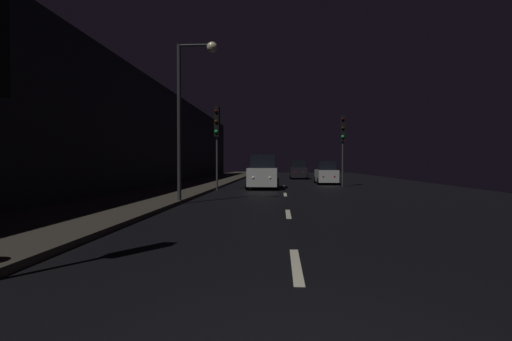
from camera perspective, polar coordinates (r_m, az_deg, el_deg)
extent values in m
cube|color=black|center=(27.75, 4.28, -2.43)|extent=(25.59, 84.00, 0.02)
cube|color=#38332B|center=(28.45, -9.13, -2.18)|extent=(4.40, 84.00, 0.15)
cube|color=black|center=(25.86, -16.55, 5.46)|extent=(0.80, 63.00, 7.37)
cube|color=beige|center=(6.42, 6.15, -14.16)|extent=(0.16, 2.20, 0.01)
cube|color=beige|center=(12.59, 4.94, -6.62)|extent=(0.16, 2.20, 0.01)
cube|color=beige|center=(20.33, 4.48, -3.67)|extent=(0.16, 2.20, 0.01)
cube|color=beige|center=(27.33, 4.29, -2.45)|extent=(0.16, 2.20, 0.01)
cylinder|color=#38383A|center=(28.08, 13.08, 0.99)|extent=(0.12, 0.12, 3.32)
cube|color=black|center=(28.19, 13.10, 6.30)|extent=(0.35, 0.38, 1.90)
sphere|color=black|center=(28.08, 13.12, 7.62)|extent=(0.22, 0.22, 0.22)
sphere|color=black|center=(28.01, 13.11, 6.33)|extent=(0.22, 0.22, 0.22)
sphere|color=#19D84C|center=(27.96, 13.11, 5.04)|extent=(0.22, 0.22, 0.22)
cylinder|color=#38383A|center=(23.90, -5.97, 1.08)|extent=(0.12, 0.12, 3.39)
cube|color=black|center=(24.04, -5.98, 7.40)|extent=(0.33, 0.37, 1.90)
sphere|color=black|center=(23.95, -6.10, 8.95)|extent=(0.22, 0.22, 0.22)
sphere|color=black|center=(23.87, -6.09, 7.44)|extent=(0.22, 0.22, 0.22)
sphere|color=#19D84C|center=(23.81, -6.09, 5.93)|extent=(0.22, 0.22, 0.22)
cylinder|color=#2D2D30|center=(16.04, -11.65, 6.92)|extent=(0.16, 0.16, 6.66)
cylinder|color=#2D2D30|center=(16.53, -9.24, 18.36)|extent=(1.40, 0.10, 0.10)
sphere|color=beige|center=(16.37, -6.72, 18.18)|extent=(0.44, 0.44, 0.44)
cube|color=silver|center=(25.14, 1.11, -0.92)|extent=(1.89, 4.41, 1.15)
cube|color=black|center=(25.28, 1.13, 1.40)|extent=(1.61, 2.20, 0.88)
cylinder|color=black|center=(23.59, 3.19, -2.21)|extent=(0.23, 0.67, 0.67)
cylinder|color=black|center=(23.68, -1.30, -2.20)|extent=(0.23, 0.67, 0.67)
cylinder|color=black|center=(26.67, 3.25, -1.83)|extent=(0.23, 0.67, 0.67)
cylinder|color=black|center=(26.75, -0.72, -1.82)|extent=(0.23, 0.67, 0.67)
sphere|color=white|center=(22.96, 2.16, -1.11)|extent=(0.19, 0.19, 0.19)
sphere|color=white|center=(23.01, -0.43, -1.10)|extent=(0.19, 0.19, 0.19)
sphere|color=red|center=(27.27, 2.41, -0.76)|extent=(0.19, 0.19, 0.19)
sphere|color=red|center=(27.32, 0.23, -0.76)|extent=(0.19, 0.19, 0.19)
cube|color=silver|center=(31.18, 10.66, -0.80)|extent=(1.57, 3.67, 0.96)
cube|color=black|center=(31.03, 10.69, 0.76)|extent=(1.34, 1.84, 0.73)
cylinder|color=black|center=(32.39, 9.02, -1.42)|extent=(0.19, 0.56, 0.56)
cylinder|color=black|center=(32.57, 11.73, -1.42)|extent=(0.19, 0.56, 0.56)
cylinder|color=black|center=(29.83, 9.48, -1.64)|extent=(0.19, 0.56, 0.56)
cylinder|color=black|center=(30.03, 12.41, -1.63)|extent=(0.19, 0.56, 0.56)
sphere|color=slate|center=(32.92, 9.53, -0.69)|extent=(0.16, 0.16, 0.16)
sphere|color=slate|center=(33.02, 11.03, -0.69)|extent=(0.16, 0.16, 0.16)
sphere|color=red|center=(29.34, 10.24, -0.91)|extent=(0.16, 0.16, 0.16)
sphere|color=red|center=(29.45, 11.91, -0.91)|extent=(0.16, 0.16, 0.16)
cube|color=black|center=(41.13, 6.47, -0.25)|extent=(1.71, 3.99, 1.04)
cube|color=black|center=(40.98, 6.48, 1.03)|extent=(1.45, 1.99, 0.80)
cylinder|color=black|center=(42.50, 5.25, -0.78)|extent=(0.21, 0.61, 0.61)
cylinder|color=black|center=(42.58, 7.51, -0.79)|extent=(0.21, 0.61, 0.61)
cylinder|color=black|center=(39.72, 5.36, -0.92)|extent=(0.21, 0.61, 0.61)
cylinder|color=black|center=(39.80, 7.77, -0.92)|extent=(0.21, 0.61, 0.61)
sphere|color=slate|center=(43.06, 5.72, -0.19)|extent=(0.17, 0.17, 0.17)
sphere|color=slate|center=(43.10, 6.97, -0.19)|extent=(0.17, 0.17, 0.17)
sphere|color=red|center=(39.16, 5.92, -0.32)|extent=(0.17, 0.17, 0.17)
sphere|color=red|center=(39.20, 7.29, -0.32)|extent=(0.17, 0.17, 0.17)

